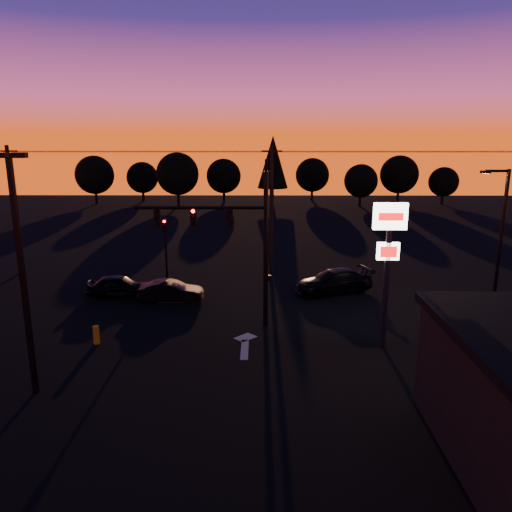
% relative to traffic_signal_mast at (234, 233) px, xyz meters
% --- Properties ---
extents(ground, '(120.00, 120.00, 0.00)m').
position_rel_traffic_signal_mast_xyz_m(ground, '(0.10, -3.99, -4.94)').
color(ground, black).
rests_on(ground, ground).
extents(lane_arrow, '(1.20, 3.10, 0.01)m').
position_rel_traffic_signal_mast_xyz_m(lane_arrow, '(0.60, -2.33, -4.93)').
color(lane_arrow, beige).
rests_on(lane_arrow, ground).
extents(traffic_signal_mast, '(6.79, 0.52, 8.58)m').
position_rel_traffic_signal_mast_xyz_m(traffic_signal_mast, '(0.00, 0.00, 0.00)').
color(traffic_signal_mast, black).
rests_on(traffic_signal_mast, ground).
extents(secondary_signal, '(0.30, 0.31, 4.35)m').
position_rel_traffic_signal_mast_xyz_m(secondary_signal, '(-4.90, 7.49, -2.07)').
color(secondary_signal, black).
rests_on(secondary_signal, ground).
extents(parking_lot_light, '(1.25, 0.30, 9.14)m').
position_rel_traffic_signal_mast_xyz_m(parking_lot_light, '(-7.40, -6.99, 0.33)').
color(parking_lot_light, black).
rests_on(parking_lot_light, ground).
extents(pylon_sign, '(1.50, 0.28, 6.80)m').
position_rel_traffic_signal_mast_xyz_m(pylon_sign, '(7.10, -2.49, -0.02)').
color(pylon_sign, black).
rests_on(pylon_sign, ground).
extents(streetlight, '(1.55, 0.35, 8.00)m').
position_rel_traffic_signal_mast_xyz_m(streetlight, '(14.01, 1.51, -0.52)').
color(streetlight, black).
rests_on(streetlight, ground).
extents(utility_pole_0, '(1.40, 0.26, 9.00)m').
position_rel_traffic_signal_mast_xyz_m(utility_pole_0, '(-15.90, 10.01, -0.34)').
color(utility_pole_0, black).
rests_on(utility_pole_0, ground).
extents(utility_pole_1, '(1.40, 0.26, 9.00)m').
position_rel_traffic_signal_mast_xyz_m(utility_pole_1, '(2.10, 10.01, -0.34)').
color(utility_pole_1, black).
rests_on(utility_pole_1, ground).
extents(power_wires, '(36.00, 1.22, 0.07)m').
position_rel_traffic_signal_mast_xyz_m(power_wires, '(2.10, 10.01, 3.63)').
color(power_wires, black).
rests_on(power_wires, ground).
extents(bollard, '(0.29, 0.29, 0.88)m').
position_rel_traffic_signal_mast_xyz_m(bollard, '(-6.50, -2.34, -4.49)').
color(bollard, '#CD9A0E').
rests_on(bollard, ground).
extents(tree_0, '(5.36, 5.36, 6.74)m').
position_rel_traffic_signal_mast_xyz_m(tree_0, '(-21.90, 46.01, -0.88)').
color(tree_0, black).
rests_on(tree_0, ground).
extents(tree_1, '(4.54, 4.54, 5.71)m').
position_rel_traffic_signal_mast_xyz_m(tree_1, '(-15.90, 49.01, -1.50)').
color(tree_1, black).
rests_on(tree_1, ground).
extents(tree_2, '(5.77, 5.78, 7.26)m').
position_rel_traffic_signal_mast_xyz_m(tree_2, '(-9.90, 44.01, -0.57)').
color(tree_2, black).
rests_on(tree_2, ground).
extents(tree_3, '(4.95, 4.95, 6.22)m').
position_rel_traffic_signal_mast_xyz_m(tree_3, '(-3.90, 48.01, -1.19)').
color(tree_3, black).
rests_on(tree_3, ground).
extents(tree_4, '(4.18, 4.18, 9.50)m').
position_rel_traffic_signal_mast_xyz_m(tree_4, '(3.10, 45.01, 0.99)').
color(tree_4, black).
rests_on(tree_4, ground).
extents(tree_5, '(4.95, 4.95, 6.22)m').
position_rel_traffic_signal_mast_xyz_m(tree_5, '(9.10, 50.01, -1.19)').
color(tree_5, black).
rests_on(tree_5, ground).
extents(tree_6, '(4.54, 4.54, 5.71)m').
position_rel_traffic_signal_mast_xyz_m(tree_6, '(15.10, 44.01, -1.50)').
color(tree_6, black).
rests_on(tree_6, ground).
extents(tree_7, '(5.36, 5.36, 6.74)m').
position_rel_traffic_signal_mast_xyz_m(tree_7, '(21.10, 47.01, -0.88)').
color(tree_7, black).
rests_on(tree_7, ground).
extents(tree_8, '(4.12, 4.12, 5.19)m').
position_rel_traffic_signal_mast_xyz_m(tree_8, '(27.10, 46.01, -1.82)').
color(tree_8, black).
rests_on(tree_8, ground).
extents(car_left, '(3.97, 1.78, 1.33)m').
position_rel_traffic_signal_mast_xyz_m(car_left, '(-7.35, 4.78, -4.27)').
color(car_left, black).
rests_on(car_left, ground).
extents(car_mid, '(3.81, 1.38, 1.25)m').
position_rel_traffic_signal_mast_xyz_m(car_mid, '(-4.01, 3.85, -4.31)').
color(car_mid, black).
rests_on(car_mid, ground).
extents(car_right, '(5.37, 3.63, 1.44)m').
position_rel_traffic_signal_mast_xyz_m(car_right, '(5.96, 5.64, -4.21)').
color(car_right, black).
rests_on(car_right, ground).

